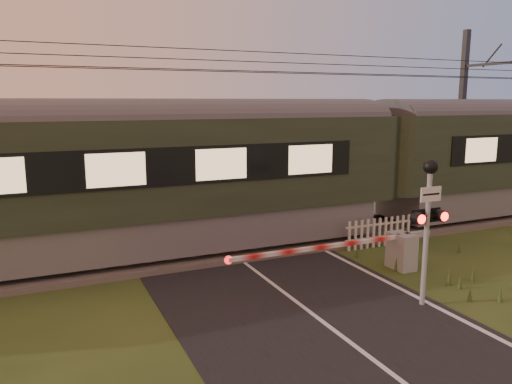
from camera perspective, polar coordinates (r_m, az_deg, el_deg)
name	(u,v)px	position (r m, az deg, el deg)	size (l,w,h in m)	color
ground	(337,333)	(10.57, 9.21, -15.65)	(160.00, 160.00, 0.00)	#263B17
road	(344,338)	(10.40, 10.03, -16.07)	(6.00, 140.00, 0.03)	black
track_bed	(224,246)	(16.00, -3.68, -6.17)	(140.00, 3.40, 0.39)	#47423D
overhead_wires	(222,63)	(15.38, -3.93, 14.49)	(120.00, 0.62, 0.62)	black
train	(372,163)	(18.21, 13.13, 3.29)	(46.64, 3.22, 4.35)	slate
boom_gate	(393,250)	(14.32, 15.43, -6.43)	(6.16, 0.78, 1.04)	gray
crossing_signal	(428,206)	(11.67, 19.08, -1.57)	(0.86, 0.35, 3.37)	gray
picket_fence	(380,232)	(16.48, 13.94, -4.48)	(2.55, 0.08, 0.95)	silver
catenary_mast	(462,116)	(24.09, 22.50, 8.03)	(0.24, 2.47, 7.64)	#2D2D30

